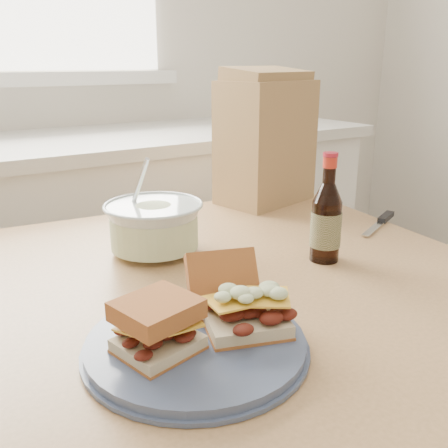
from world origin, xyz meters
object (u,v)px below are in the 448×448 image
dining_table (232,337)px  plate (196,344)px  beer_bottle (326,221)px  paper_bag (266,143)px  coleslaw_bowl (154,228)px

dining_table → plate: size_ratio=3.69×
dining_table → beer_bottle: bearing=-0.3°
plate → beer_bottle: beer_bottle is taller
beer_bottle → dining_table: bearing=172.3°
beer_bottle → paper_bag: size_ratio=0.65×
coleslaw_bowl → paper_bag: bearing=24.3°
plate → coleslaw_bowl: coleslaw_bowl is taller
plate → beer_bottle: 0.40m
paper_bag → plate: bearing=-146.7°
plate → coleslaw_bowl: size_ratio=1.48×
dining_table → coleslaw_bowl: 0.26m
plate → paper_bag: 0.79m
coleslaw_bowl → paper_bag: paper_bag is taller
coleslaw_bowl → dining_table: bearing=-73.1°
coleslaw_bowl → paper_bag: (0.43, 0.19, 0.11)m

